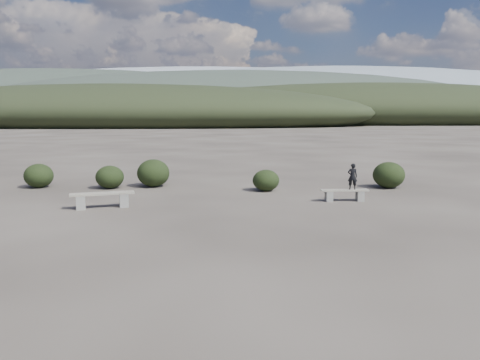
{
  "coord_description": "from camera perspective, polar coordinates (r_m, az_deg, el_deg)",
  "views": [
    {
      "loc": [
        0.2,
        -9.43,
        2.99
      ],
      "look_at": [
        0.33,
        3.5,
        1.1
      ],
      "focal_mm": 35.0,
      "sensor_mm": 36.0,
      "label": 1
    }
  ],
  "objects": [
    {
      "name": "ground",
      "position": [
        9.89,
        -1.76,
        -9.28
      ],
      "size": [
        1200.0,
        1200.0,
        0.0
      ],
      "primitive_type": "plane",
      "color": "#312B26",
      "rests_on": "ground"
    },
    {
      "name": "bench_left",
      "position": [
        15.25,
        -16.41,
        -2.21
      ],
      "size": [
        1.98,
        0.94,
        0.49
      ],
      "rotation": [
        0.0,
        0.0,
        0.29
      ],
      "color": "slate",
      "rests_on": "ground"
    },
    {
      "name": "bench_right",
      "position": [
        16.13,
        12.62,
        -1.7
      ],
      "size": [
        1.61,
        0.42,
        0.4
      ],
      "rotation": [
        0.0,
        0.0,
        0.06
      ],
      "color": "slate",
      "rests_on": "ground"
    },
    {
      "name": "seated_person",
      "position": [
        16.11,
        13.55,
        0.42
      ],
      "size": [
        0.35,
        0.25,
        0.89
      ],
      "primitive_type": "imported",
      "rotation": [
        0.0,
        0.0,
        3.01
      ],
      "color": "black",
      "rests_on": "bench_right"
    },
    {
      "name": "shrub_a",
      "position": [
        19.07,
        -15.6,
        0.35
      ],
      "size": [
        1.1,
        1.1,
        0.9
      ],
      "primitive_type": "ellipsoid",
      "color": "black",
      "rests_on": "ground"
    },
    {
      "name": "shrub_b",
      "position": [
        19.07,
        -10.52,
        0.84
      ],
      "size": [
        1.29,
        1.29,
        1.11
      ],
      "primitive_type": "ellipsoid",
      "color": "black",
      "rests_on": "ground"
    },
    {
      "name": "shrub_c",
      "position": [
        17.78,
        3.18,
        -0.04
      ],
      "size": [
        1.02,
        1.02,
        0.81
      ],
      "primitive_type": "ellipsoid",
      "color": "black",
      "rests_on": "ground"
    },
    {
      "name": "shrub_e",
      "position": [
        19.36,
        17.68,
        0.59
      ],
      "size": [
        1.24,
        1.24,
        1.03
      ],
      "primitive_type": "ellipsoid",
      "color": "black",
      "rests_on": "ground"
    },
    {
      "name": "shrub_f",
      "position": [
        20.19,
        -23.33,
        0.49
      ],
      "size": [
        1.12,
        1.12,
        0.95
      ],
      "primitive_type": "ellipsoid",
      "color": "black",
      "rests_on": "ground"
    },
    {
      "name": "mountain_ridges",
      "position": [
        348.66,
        -1.86,
        9.62
      ],
      "size": [
        500.0,
        400.0,
        56.0
      ],
      "color": "black",
      "rests_on": "ground"
    }
  ]
}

